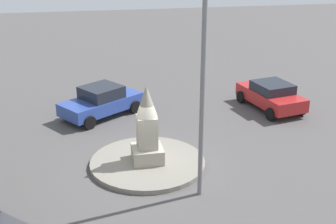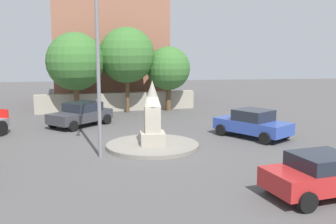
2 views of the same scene
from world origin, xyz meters
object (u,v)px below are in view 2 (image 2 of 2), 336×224
at_px(car_dark_grey_parked_left, 81,114).
at_px(tree_near_wall, 75,62).
at_px(streetlamp, 97,36).
at_px(tree_far_corner, 127,55).
at_px(tree_mid_cluster, 168,69).
at_px(car_red_passing, 324,174).
at_px(corner_building, 107,38).
at_px(car_blue_approaching, 253,123).
at_px(monument, 152,116).

relative_size(car_dark_grey_parked_left, tree_near_wall, 0.70).
relative_size(streetlamp, tree_far_corner, 1.40).
bearing_deg(tree_mid_cluster, car_red_passing, -172.07).
bearing_deg(streetlamp, tree_near_wall, 9.87).
bearing_deg(tree_far_corner, corner_building, 13.21).
distance_m(corner_building, tree_far_corner, 6.74).
height_order(corner_building, tree_mid_cluster, corner_building).
bearing_deg(car_blue_approaching, streetlamp, 110.12).
xyz_separation_m(car_dark_grey_parked_left, tree_mid_cluster, (5.32, -6.19, 2.48)).
bearing_deg(car_dark_grey_parked_left, streetlamp, -169.22).
bearing_deg(tree_far_corner, streetlamp, 172.56).
bearing_deg(car_dark_grey_parked_left, car_red_passing, -146.34).
bearing_deg(tree_far_corner, car_dark_grey_parked_left, 148.20).
height_order(corner_building, tree_near_wall, corner_building).
xyz_separation_m(monument, car_red_passing, (-7.15, -4.89, -0.79)).
height_order(car_dark_grey_parked_left, tree_near_wall, tree_near_wall).
height_order(tree_mid_cluster, tree_far_corner, tree_far_corner).
xyz_separation_m(car_red_passing, tree_near_wall, (17.56, 9.40, 3.08)).
xyz_separation_m(car_blue_approaching, tree_near_wall, (8.93, 10.07, 3.05)).
height_order(monument, streetlamp, streetlamp).
relative_size(monument, tree_far_corner, 0.49).
bearing_deg(corner_building, car_red_passing, -163.54).
distance_m(car_red_passing, tree_mid_cluster, 18.82).
height_order(streetlamp, tree_mid_cluster, streetlamp).
xyz_separation_m(car_dark_grey_parked_left, corner_building, (11.32, -1.53, 4.86)).
distance_m(car_dark_grey_parked_left, tree_near_wall, 5.40).
xyz_separation_m(car_red_passing, tree_far_corner, (18.05, 5.73, 3.51)).
xyz_separation_m(streetlamp, car_dark_grey_parked_left, (7.46, 1.42, -4.53)).
bearing_deg(monument, car_red_passing, -145.65).
xyz_separation_m(car_blue_approaching, car_red_passing, (-8.63, 0.67, -0.02)).
bearing_deg(car_dark_grey_parked_left, tree_near_wall, 8.31).
bearing_deg(tree_mid_cluster, car_blue_approaching, -161.78).
distance_m(car_dark_grey_parked_left, car_blue_approaching, 10.46).
height_order(car_dark_grey_parked_left, tree_mid_cluster, tree_mid_cluster).
bearing_deg(corner_building, tree_far_corner, -166.79).
bearing_deg(tree_mid_cluster, monument, 168.45).
bearing_deg(corner_building, streetlamp, 179.67).
bearing_deg(car_blue_approaching, tree_far_corner, 34.15).
relative_size(corner_building, tree_far_corner, 1.78).
height_order(car_red_passing, tree_near_wall, tree_near_wall).
xyz_separation_m(car_red_passing, corner_building, (24.48, 7.23, 4.87)).
xyz_separation_m(tree_mid_cluster, tree_far_corner, (-0.43, 3.15, 1.02)).
bearing_deg(car_blue_approaching, corner_building, 26.50).
bearing_deg(car_dark_grey_parked_left, corner_building, -7.69).
distance_m(car_blue_approaching, car_red_passing, 8.65).
height_order(car_blue_approaching, tree_mid_cluster, tree_mid_cluster).
distance_m(car_blue_approaching, tree_mid_cluster, 10.66).
xyz_separation_m(streetlamp, tree_far_corner, (12.36, -1.61, -1.03)).
bearing_deg(streetlamp, car_blue_approaching, -69.88).
relative_size(car_blue_approaching, tree_near_wall, 0.73).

